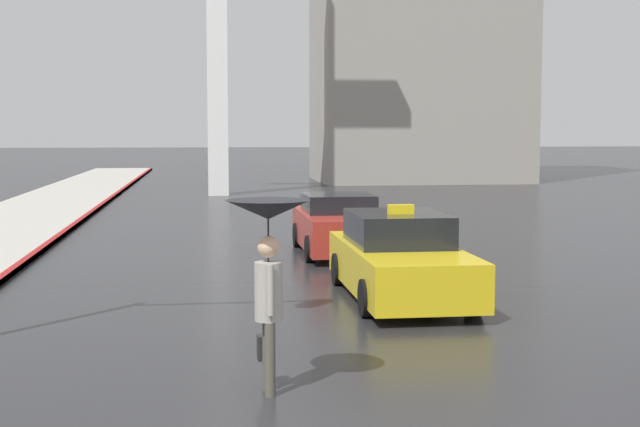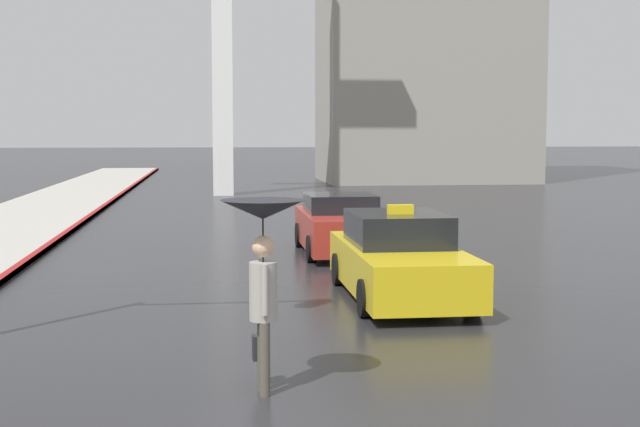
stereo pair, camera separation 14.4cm
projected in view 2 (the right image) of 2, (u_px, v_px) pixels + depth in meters
taxi at (399, 259)px, 15.39m from camera, size 1.91×4.73×1.63m
sedan_red at (341, 226)px, 21.01m from camera, size 1.91×4.23×1.39m
pedestrian_with_umbrella at (263, 245)px, 9.69m from camera, size 0.93×0.93×2.15m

